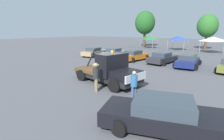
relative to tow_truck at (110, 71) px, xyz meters
The scene contains 15 objects.
ground_plane 1.02m from the tow_truck, 169.79° to the left, with size 160.00×160.00×0.00m, color #545459.
tow_truck is the anchor object (origin of this frame).
foreground_car 6.70m from the tow_truck, 33.70° to the right, with size 5.58×3.44×1.34m.
person_near_truck 3.42m from the tow_truck, 30.15° to the right, with size 0.38×0.38×1.70m.
person_at_hood 1.89m from the tow_truck, 81.36° to the right, with size 0.41×0.41×1.85m.
parked_car_tan 14.44m from the tow_truck, 136.14° to the left, with size 2.75×4.54×1.34m.
parked_car_skyblue 13.13m from the tow_truck, 123.63° to the left, with size 2.51×4.34×1.34m.
parked_car_orange 10.69m from the tow_truck, 109.29° to the left, with size 2.85×4.59×1.34m.
parked_car_charcoal 10.37m from the tow_truck, 88.94° to the left, with size 2.83×4.78×1.34m.
parked_car_navy 10.37m from the tow_truck, 72.14° to the left, with size 2.68×4.81×1.34m.
canopy_tent_green 28.25m from the tow_truck, 108.45° to the left, with size 2.98×2.98×2.70m.
canopy_tent_blue 26.64m from the tow_truck, 95.59° to the left, with size 3.21×3.21×2.81m.
canopy_tent_white 25.54m from the tow_truck, 81.56° to the left, with size 3.61×3.61×2.80m.
tree_left 30.91m from the tow_truck, 86.65° to the left, with size 3.97×3.97×7.08m.
tree_center 31.83m from the tow_truck, 111.17° to the left, with size 4.70×4.70×8.40m.
Camera 1 is at (7.77, -10.05, 3.86)m, focal length 28.00 mm.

